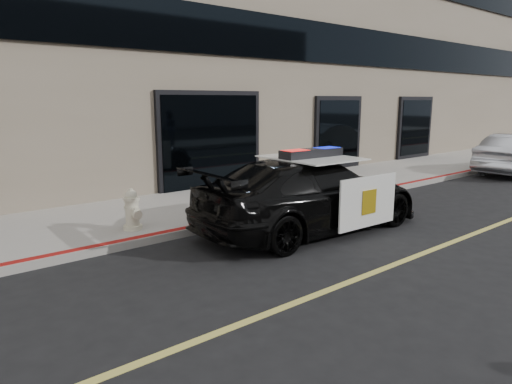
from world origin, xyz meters
TOP-DOWN VIEW (x-y plane):
  - ground at (0.00, 0.00)m, footprint 120.00×120.00m
  - sidewalk_n at (0.00, 5.25)m, footprint 60.00×3.50m
  - police_car at (-1.73, 2.29)m, footprint 2.55×5.25m
  - fire_hydrant at (-4.74, 4.14)m, footprint 0.36×0.50m

SIDE VIEW (x-z plane):
  - ground at x=0.00m, z-range 0.00..0.00m
  - sidewalk_n at x=0.00m, z-range 0.00..0.15m
  - fire_hydrant at x=-4.74m, z-range 0.12..0.92m
  - police_car at x=-1.73m, z-range -0.09..1.58m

